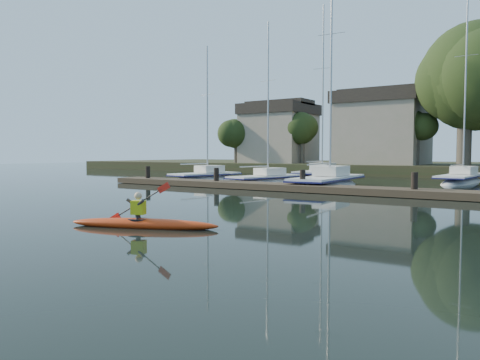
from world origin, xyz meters
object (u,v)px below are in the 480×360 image
Objects in this scene: dock at (355,190)px; sailboat_6 at (462,185)px; sailboat_1 at (266,186)px; sailboat_2 at (328,190)px; sailboat_5 at (321,180)px; kayak at (143,221)px; sailboat_0 at (206,183)px.

sailboat_6 is at bearing 76.79° from dock.
sailboat_2 is at bearing -1.36° from sailboat_1.
sailboat_5 is at bearing 120.72° from dock.
kayak is 28.03m from sailboat_5.
sailboat_6 is at bearing -5.11° from sailboat_5.
sailboat_6 is (16.82, 8.31, 0.01)m from sailboat_0.
kayak is at bearing -95.54° from sailboat_6.
sailboat_0 is 5.45m from sailboat_1.
sailboat_2 is 1.05× the size of sailboat_6.
sailboat_2 reaches higher than sailboat_1.
sailboat_5 is (-7.86, 13.22, -0.40)m from dock.
sailboat_2 reaches higher than sailboat_0.
sailboat_1 reaches higher than dock.
sailboat_2 is (-3.08, 3.73, -0.41)m from dock.
sailboat_5 reaches higher than sailboat_1.
sailboat_6 reaches higher than sailboat_1.
dock is 2.09× the size of sailboat_2.
kayak is 22.71m from sailboat_0.
sailboat_6 is at bearing 34.96° from sailboat_0.
sailboat_0 is 10.19m from sailboat_5.
sailboat_6 is at bearing 53.55° from sailboat_2.
dock is 2.14× the size of sailboat_5.
sailboat_6 is at bearing 46.90° from sailboat_1.
sailboat_6 is (11.37, 8.37, -0.01)m from sailboat_1.
sailboat_1 is (-7.16, 18.82, -0.34)m from kayak.
sailboat_5 is 10.95m from sailboat_6.
sailboat_6 is (10.95, -0.02, 0.02)m from sailboat_5.
dock is 9.59m from sailboat_1.
kayak is 17.83m from sailboat_2.
kayak is 27.51m from sailboat_6.
dock is 2.19× the size of sailboat_6.
sailboat_1 is at bearing 88.37° from kayak.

